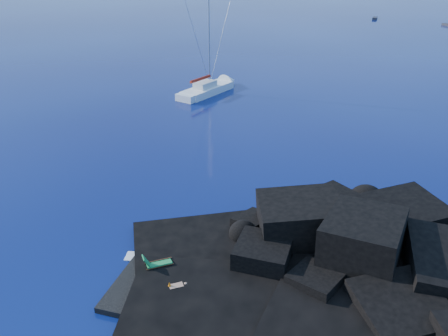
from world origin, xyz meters
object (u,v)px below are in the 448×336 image
object	(u,v)px
sunbather	(176,287)
distant_boat_b	(448,26)
marker_cone	(170,286)
distant_boat_a	(375,19)
sailboat	(208,93)
deck_chair	(159,260)

from	to	relation	value
sunbather	distant_boat_b	size ratio (longest dim) A/B	0.44
marker_cone	distant_boat_a	bearing A→B (deg)	78.10
sailboat	marker_cone	world-z (taller)	sailboat
sunbather	distant_boat_a	xyz separation A→B (m)	(25.87, 124.16, -0.54)
sailboat	deck_chair	size ratio (longest dim) A/B	8.50
sailboat	deck_chair	world-z (taller)	sailboat
deck_chair	sunbather	bearing A→B (deg)	-78.17
deck_chair	distant_boat_b	world-z (taller)	deck_chair
sunbather	distant_boat_a	distance (m)	126.83
sailboat	sunbather	world-z (taller)	sailboat
sailboat	sunbather	xyz separation A→B (m)	(6.46, -38.11, 0.54)
deck_chair	marker_cone	size ratio (longest dim) A/B	2.98
sunbather	distant_boat_a	world-z (taller)	sunbather
sailboat	deck_chair	xyz separation A→B (m)	(5.04, -36.57, 0.90)
sailboat	distant_boat_b	xyz separation A→B (m)	(49.69, 74.38, 0.00)
distant_boat_a	deck_chair	bearing A→B (deg)	-91.51
marker_cone	distant_boat_b	world-z (taller)	marker_cone
deck_chair	sunbather	distance (m)	2.13
deck_chair	distant_boat_a	xyz separation A→B (m)	(27.28, 122.61, -0.90)
distant_boat_a	marker_cone	bearing A→B (deg)	-90.87
sailboat	marker_cone	distance (m)	38.71
sunbather	marker_cone	size ratio (longest dim) A/B	3.22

